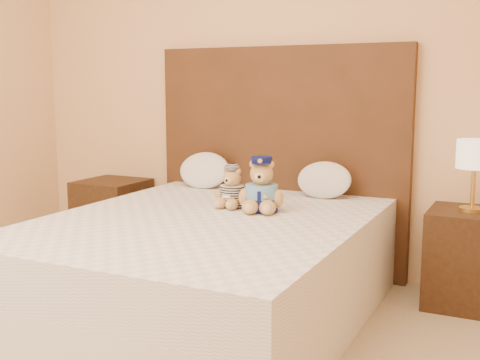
# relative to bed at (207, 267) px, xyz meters

# --- Properties ---
(bed) EXTENTS (1.60, 2.00, 0.55)m
(bed) POSITION_rel_bed_xyz_m (0.00, 0.00, 0.00)
(bed) COLOR white
(bed) RESTS_ON ground
(headboard) EXTENTS (1.75, 0.08, 1.50)m
(headboard) POSITION_rel_bed_xyz_m (0.00, 1.01, 0.47)
(headboard) COLOR #4C2A16
(headboard) RESTS_ON ground
(nightstand_left) EXTENTS (0.45, 0.45, 0.55)m
(nightstand_left) POSITION_rel_bed_xyz_m (-1.25, 0.80, -0.00)
(nightstand_left) COLOR #392512
(nightstand_left) RESTS_ON ground
(nightstand_right) EXTENTS (0.45, 0.45, 0.55)m
(nightstand_right) POSITION_rel_bed_xyz_m (1.25, 0.80, -0.00)
(nightstand_right) COLOR #392512
(nightstand_right) RESTS_ON ground
(lamp) EXTENTS (0.20, 0.20, 0.40)m
(lamp) POSITION_rel_bed_xyz_m (1.25, 0.80, 0.57)
(lamp) COLOR gold
(lamp) RESTS_ON nightstand_right
(teddy_police) EXTENTS (0.32, 0.31, 0.30)m
(teddy_police) POSITION_rel_bed_xyz_m (0.20, 0.27, 0.43)
(teddy_police) COLOR #B48D46
(teddy_police) RESTS_ON bed
(teddy_prisoner) EXTENTS (0.22, 0.21, 0.24)m
(teddy_prisoner) POSITION_rel_bed_xyz_m (-0.00, 0.30, 0.39)
(teddy_prisoner) COLOR #B48D46
(teddy_prisoner) RESTS_ON bed
(pillow_left) EXTENTS (0.37, 0.24, 0.26)m
(pillow_left) POSITION_rel_bed_xyz_m (-0.48, 0.83, 0.41)
(pillow_left) COLOR white
(pillow_left) RESTS_ON bed
(pillow_right) EXTENTS (0.35, 0.22, 0.24)m
(pillow_right) POSITION_rel_bed_xyz_m (0.38, 0.83, 0.40)
(pillow_right) COLOR white
(pillow_right) RESTS_ON bed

